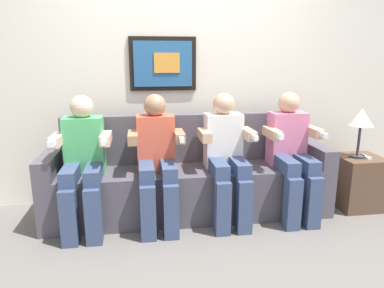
% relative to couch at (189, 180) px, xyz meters
% --- Properties ---
extents(ground_plane, '(6.41, 6.41, 0.00)m').
position_rel_couch_xyz_m(ground_plane, '(0.00, -0.33, -0.31)').
color(ground_plane, '#66605B').
extents(back_wall_assembly, '(4.93, 0.10, 2.60)m').
position_rel_couch_xyz_m(back_wall_assembly, '(-0.00, 0.44, 0.99)').
color(back_wall_assembly, silver).
rests_on(back_wall_assembly, ground_plane).
extents(couch, '(2.53, 0.58, 0.90)m').
position_rel_couch_xyz_m(couch, '(0.00, 0.00, 0.00)').
color(couch, '#514C56').
rests_on(couch, ground_plane).
extents(person_leftmost, '(0.46, 0.56, 1.11)m').
position_rel_couch_xyz_m(person_leftmost, '(-0.90, -0.17, 0.29)').
color(person_leftmost, '#4CB266').
rests_on(person_leftmost, ground_plane).
extents(person_left_center, '(0.46, 0.56, 1.11)m').
position_rel_couch_xyz_m(person_left_center, '(-0.30, -0.17, 0.29)').
color(person_left_center, '#D8593F').
rests_on(person_left_center, ground_plane).
extents(person_right_center, '(0.46, 0.56, 1.11)m').
position_rel_couch_xyz_m(person_right_center, '(0.30, -0.17, 0.29)').
color(person_right_center, white).
rests_on(person_right_center, ground_plane).
extents(person_rightmost, '(0.46, 0.56, 1.11)m').
position_rel_couch_xyz_m(person_rightmost, '(0.90, -0.17, 0.29)').
color(person_rightmost, pink).
rests_on(person_rightmost, ground_plane).
extents(side_table_right, '(0.40, 0.40, 0.50)m').
position_rel_couch_xyz_m(side_table_right, '(1.62, -0.11, -0.06)').
color(side_table_right, brown).
rests_on(side_table_right, ground_plane).
extents(table_lamp, '(0.22, 0.22, 0.46)m').
position_rel_couch_xyz_m(table_lamp, '(1.57, -0.11, 0.55)').
color(table_lamp, '#333338').
rests_on(table_lamp, side_table_right).
extents(spare_remote_on_table, '(0.04, 0.13, 0.02)m').
position_rel_couch_xyz_m(spare_remote_on_table, '(1.64, -0.15, 0.20)').
color(spare_remote_on_table, white).
rests_on(spare_remote_on_table, side_table_right).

